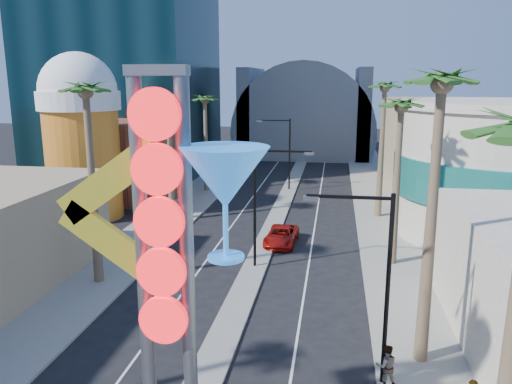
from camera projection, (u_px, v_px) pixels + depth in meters
name	position (u px, v px, depth m)	size (l,w,h in m)	color
sidewalk_west	(184.00, 206.00, 48.90)	(5.00, 100.00, 0.15)	gray
sidewalk_east	(382.00, 214.00, 45.96)	(5.00, 100.00, 0.15)	gray
median	(283.00, 202.00, 50.32)	(1.60, 84.00, 0.15)	gray
brick_filler_west	(131.00, 160.00, 51.93)	(10.00, 10.00, 8.00)	brown
filler_east	(434.00, 144.00, 56.40)	(10.00, 20.00, 10.00)	tan
beer_mug	(81.00, 130.00, 43.53)	(7.00, 7.00, 14.50)	orange
turquoise_building	(504.00, 171.00, 38.70)	(16.60, 16.60, 10.60)	#BCB09F
canopy	(305.00, 129.00, 82.14)	(22.00, 16.00, 22.00)	slate
neon_sign	(190.00, 246.00, 14.85)	(6.53, 2.60, 12.55)	gray
streetlight_0	(263.00, 196.00, 31.84)	(3.79, 0.25, 8.00)	black
streetlight_1	(285.00, 147.00, 55.13)	(3.79, 0.25, 8.00)	black
streetlight_2	(376.00, 273.00, 19.34)	(3.45, 0.25, 8.00)	black
palm_1	(86.00, 104.00, 28.16)	(2.40, 2.40, 12.70)	brown
palm_2	(168.00, 112.00, 41.94)	(2.40, 2.40, 11.20)	brown
palm_3	(205.00, 105.00, 53.50)	(2.40, 2.40, 11.20)	brown
palm_5	(440.00, 103.00, 19.50)	(2.40, 2.40, 13.20)	brown
palm_6	(401.00, 116.00, 31.35)	(2.40, 2.40, 11.70)	brown
palm_7	(384.00, 96.00, 42.72)	(2.40, 2.40, 12.70)	brown
red_pickup	(281.00, 236.00, 37.57)	(2.19, 4.76, 1.32)	#A9130D
pedestrian_b	(386.00, 366.00, 19.80)	(0.86, 0.67, 1.77)	gray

